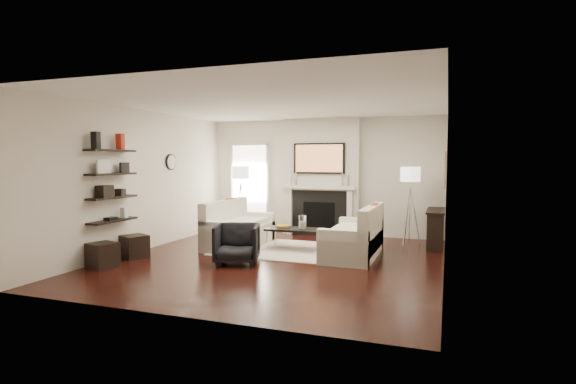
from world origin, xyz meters
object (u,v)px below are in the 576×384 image
(loveseat_left_base, at_px, (240,236))
(ottoman_near, at_px, (134,246))
(coffee_table, at_px, (295,229))
(loveseat_right_base, at_px, (353,245))
(lamp_left_shade, at_px, (241,172))
(armchair, at_px, (237,242))
(lamp_right_shade, at_px, (410,174))

(loveseat_left_base, xyz_separation_m, ottoman_near, (-1.30, -1.60, -0.01))
(loveseat_left_base, height_order, coffee_table, same)
(loveseat_right_base, distance_m, lamp_left_shade, 3.69)
(armchair, xyz_separation_m, lamp_left_shade, (-1.31, 2.89, 1.08))
(armchair, distance_m, lamp_right_shade, 3.96)
(loveseat_left_base, relative_size, loveseat_right_base, 1.00)
(loveseat_left_base, distance_m, lamp_left_shade, 2.06)
(loveseat_right_base, bearing_deg, coffee_table, 169.72)
(loveseat_left_base, relative_size, armchair, 2.46)
(coffee_table, relative_size, ottoman_near, 2.75)
(loveseat_left_base, bearing_deg, loveseat_right_base, -4.84)
(loveseat_right_base, xyz_separation_m, armchair, (-1.73, -1.20, 0.16))
(loveseat_right_base, bearing_deg, armchair, -145.34)
(lamp_left_shade, bearing_deg, armchair, -65.64)
(coffee_table, bearing_deg, ottoman_near, -147.08)
(coffee_table, xyz_separation_m, ottoman_near, (-2.49, -1.61, -0.20))
(lamp_left_shade, height_order, ottoman_near, lamp_left_shade)
(loveseat_left_base, height_order, armchair, armchair)
(loveseat_right_base, height_order, lamp_left_shade, lamp_left_shade)
(armchair, bearing_deg, lamp_left_shade, 96.58)
(ottoman_near, bearing_deg, lamp_right_shade, 33.48)
(coffee_table, distance_m, armchair, 1.52)
(loveseat_right_base, relative_size, coffee_table, 1.64)
(loveseat_left_base, xyz_separation_m, lamp_left_shade, (-0.68, 1.49, 1.24))
(armchair, distance_m, lamp_left_shade, 3.35)
(coffee_table, bearing_deg, loveseat_right_base, -10.28)
(coffee_table, bearing_deg, lamp_left_shade, 141.59)
(loveseat_right_base, relative_size, lamp_left_shade, 4.50)
(lamp_right_shade, xyz_separation_m, ottoman_near, (-4.52, -2.99, -1.25))
(coffee_table, height_order, lamp_right_shade, lamp_right_shade)
(coffee_table, distance_m, lamp_left_shade, 2.60)
(coffee_table, bearing_deg, loveseat_left_base, -179.37)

